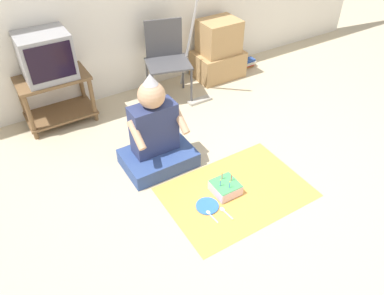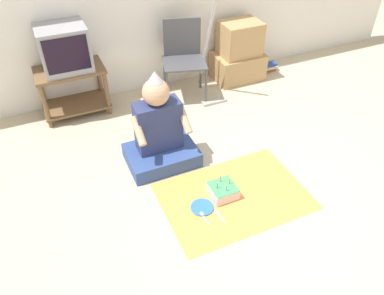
{
  "view_description": "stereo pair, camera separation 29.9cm",
  "coord_description": "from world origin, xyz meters",
  "px_view_note": "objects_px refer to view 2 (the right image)",
  "views": [
    {
      "loc": [
        -1.63,
        -1.54,
        2.24
      ],
      "look_at": [
        -0.42,
        0.44,
        0.35
      ],
      "focal_mm": 35.0,
      "sensor_mm": 36.0,
      "label": 1
    },
    {
      "loc": [
        -1.37,
        -1.68,
        2.24
      ],
      "look_at": [
        -0.42,
        0.44,
        0.35
      ],
      "focal_mm": 35.0,
      "sensor_mm": 36.0,
      "label": 2
    }
  ],
  "objects_px": {
    "dust_mop": "(210,66)",
    "paper_plate": "(202,207)",
    "tv": "(64,48)",
    "folding_chair": "(183,54)",
    "book_pile": "(269,67)",
    "cardboard_box_stack": "(238,54)",
    "birthday_cake": "(223,190)",
    "person_seated": "(160,134)"
  },
  "relations": [
    {
      "from": "dust_mop",
      "to": "paper_plate",
      "type": "distance_m",
      "value": 1.71
    },
    {
      "from": "tv",
      "to": "folding_chair",
      "type": "bearing_deg",
      "value": -5.31
    },
    {
      "from": "paper_plate",
      "to": "book_pile",
      "type": "bearing_deg",
      "value": 44.83
    },
    {
      "from": "folding_chair",
      "to": "dust_mop",
      "type": "distance_m",
      "value": 0.32
    },
    {
      "from": "paper_plate",
      "to": "tv",
      "type": "bearing_deg",
      "value": 109.46
    },
    {
      "from": "cardboard_box_stack",
      "to": "book_pile",
      "type": "relative_size",
      "value": 3.76
    },
    {
      "from": "tv",
      "to": "birthday_cake",
      "type": "distance_m",
      "value": 2.04
    },
    {
      "from": "person_seated",
      "to": "paper_plate",
      "type": "relative_size",
      "value": 4.83
    },
    {
      "from": "tv",
      "to": "cardboard_box_stack",
      "type": "distance_m",
      "value": 1.97
    },
    {
      "from": "folding_chair",
      "to": "book_pile",
      "type": "relative_size",
      "value": 4.52
    },
    {
      "from": "person_seated",
      "to": "tv",
      "type": "bearing_deg",
      "value": 116.05
    },
    {
      "from": "folding_chair",
      "to": "paper_plate",
      "type": "height_order",
      "value": "folding_chair"
    },
    {
      "from": "tv",
      "to": "dust_mop",
      "type": "height_order",
      "value": "dust_mop"
    },
    {
      "from": "birthday_cake",
      "to": "book_pile",
      "type": "bearing_deg",
      "value": 47.56
    },
    {
      "from": "person_seated",
      "to": "birthday_cake",
      "type": "distance_m",
      "value": 0.73
    },
    {
      "from": "folding_chair",
      "to": "dust_mop",
      "type": "height_order",
      "value": "dust_mop"
    },
    {
      "from": "cardboard_box_stack",
      "to": "book_pile",
      "type": "height_order",
      "value": "cardboard_box_stack"
    },
    {
      "from": "book_pile",
      "to": "folding_chair",
      "type": "bearing_deg",
      "value": -176.53
    },
    {
      "from": "cardboard_box_stack",
      "to": "dust_mop",
      "type": "relative_size",
      "value": 0.53
    },
    {
      "from": "folding_chair",
      "to": "dust_mop",
      "type": "xyz_separation_m",
      "value": [
        0.23,
        -0.2,
        -0.09
      ]
    },
    {
      "from": "folding_chair",
      "to": "cardboard_box_stack",
      "type": "height_order",
      "value": "folding_chair"
    },
    {
      "from": "tv",
      "to": "paper_plate",
      "type": "height_order",
      "value": "tv"
    },
    {
      "from": "folding_chair",
      "to": "paper_plate",
      "type": "relative_size",
      "value": 4.57
    },
    {
      "from": "birthday_cake",
      "to": "person_seated",
      "type": "bearing_deg",
      "value": 116.11
    },
    {
      "from": "cardboard_box_stack",
      "to": "dust_mop",
      "type": "height_order",
      "value": "dust_mop"
    },
    {
      "from": "dust_mop",
      "to": "paper_plate",
      "type": "bearing_deg",
      "value": -118.04
    },
    {
      "from": "cardboard_box_stack",
      "to": "tv",
      "type": "bearing_deg",
      "value": 178.91
    },
    {
      "from": "birthday_cake",
      "to": "tv",
      "type": "bearing_deg",
      "value": 116.07
    },
    {
      "from": "book_pile",
      "to": "paper_plate",
      "type": "xyz_separation_m",
      "value": [
        -1.76,
        -1.75,
        -0.04
      ]
    },
    {
      "from": "book_pile",
      "to": "dust_mop",
      "type": "bearing_deg",
      "value": -164.14
    },
    {
      "from": "tv",
      "to": "cardboard_box_stack",
      "type": "height_order",
      "value": "tv"
    },
    {
      "from": "folding_chair",
      "to": "cardboard_box_stack",
      "type": "distance_m",
      "value": 0.76
    },
    {
      "from": "folding_chair",
      "to": "book_pile",
      "type": "distance_m",
      "value": 1.28
    },
    {
      "from": "tv",
      "to": "book_pile",
      "type": "height_order",
      "value": "tv"
    },
    {
      "from": "person_seated",
      "to": "birthday_cake",
      "type": "bearing_deg",
      "value": -63.89
    },
    {
      "from": "folding_chair",
      "to": "dust_mop",
      "type": "bearing_deg",
      "value": -42.02
    },
    {
      "from": "cardboard_box_stack",
      "to": "person_seated",
      "type": "xyz_separation_m",
      "value": [
        -1.38,
        -1.07,
        -0.02
      ]
    },
    {
      "from": "tv",
      "to": "person_seated",
      "type": "relative_size",
      "value": 0.52
    },
    {
      "from": "cardboard_box_stack",
      "to": "paper_plate",
      "type": "distance_m",
      "value": 2.2
    },
    {
      "from": "book_pile",
      "to": "birthday_cake",
      "type": "height_order",
      "value": "birthday_cake"
    },
    {
      "from": "dust_mop",
      "to": "book_pile",
      "type": "distance_m",
      "value": 1.07
    },
    {
      "from": "person_seated",
      "to": "dust_mop",
      "type": "bearing_deg",
      "value": 42.12
    }
  ]
}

